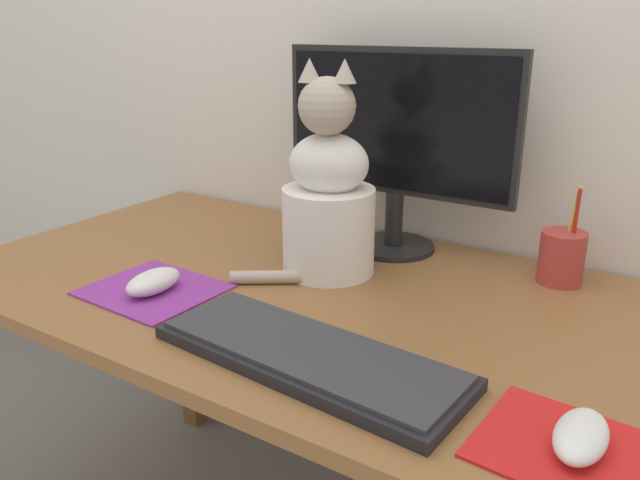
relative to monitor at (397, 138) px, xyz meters
name	(u,v)px	position (x,y,z in m)	size (l,w,h in m)	color
desk	(332,338)	(0.01, -0.26, -0.32)	(1.44, 0.71, 0.71)	brown
monitor	(397,138)	(0.00, 0.00, 0.00)	(0.48, 0.17, 0.40)	black
keyboard	(309,355)	(0.11, -0.47, -0.22)	(0.46, 0.19, 0.02)	black
mousepad_left	(153,290)	(-0.25, -0.42, -0.23)	(0.23, 0.20, 0.00)	purple
mousepad_right	(568,449)	(0.45, -0.48, -0.23)	(0.20, 0.18, 0.00)	red
computer_mouse_left	(153,282)	(-0.24, -0.43, -0.21)	(0.06, 0.11, 0.04)	white
computer_mouse_right	(581,436)	(0.46, -0.47, -0.21)	(0.06, 0.11, 0.03)	white
cat	(328,198)	(-0.05, -0.18, -0.09)	(0.22, 0.26, 0.39)	white
pen_cup	(562,257)	(0.33, 0.00, -0.18)	(0.08, 0.08, 0.18)	#B23833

